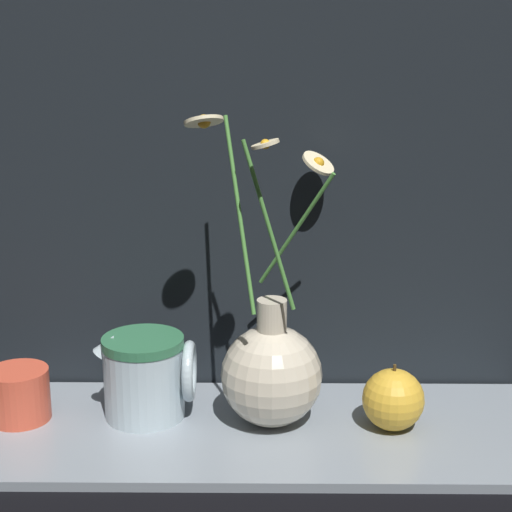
% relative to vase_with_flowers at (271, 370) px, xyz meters
% --- Properties ---
extents(ground_plane, '(6.00, 6.00, 0.00)m').
position_rel_vase_with_flowers_xyz_m(ground_plane, '(-0.03, -0.01, -0.08)').
color(ground_plane, black).
extents(shelf, '(0.74, 0.27, 0.01)m').
position_rel_vase_with_flowers_xyz_m(shelf, '(-0.03, -0.01, -0.08)').
color(shelf, gray).
rests_on(shelf, ground_plane).
extents(vase_with_flowers, '(0.19, 0.19, 0.40)m').
position_rel_vase_with_flowers_xyz_m(vase_with_flowers, '(0.00, 0.00, 0.00)').
color(vase_with_flowers, beige).
rests_on(vase_with_flowers, shelf).
extents(yellow_mug, '(0.09, 0.08, 0.07)m').
position_rel_vase_with_flowers_xyz_m(yellow_mug, '(-0.32, 0.01, -0.04)').
color(yellow_mug, '#DB5138').
rests_on(yellow_mug, shelf).
extents(ceramic_pitcher, '(0.13, 0.10, 0.12)m').
position_rel_vase_with_flowers_xyz_m(ceramic_pitcher, '(-0.16, 0.02, -0.01)').
color(ceramic_pitcher, silver).
rests_on(ceramic_pitcher, shelf).
extents(orange_fruit, '(0.08, 0.08, 0.09)m').
position_rel_vase_with_flowers_xyz_m(orange_fruit, '(0.15, -0.01, -0.03)').
color(orange_fruit, gold).
rests_on(orange_fruit, shelf).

